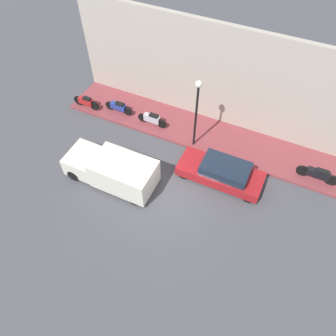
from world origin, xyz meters
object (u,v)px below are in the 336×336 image
parked_car (222,172)px  streetlamp (197,104)px  motorcycle_black (318,174)px  scooter_silver (152,119)px  motorcycle_red (86,102)px  motorcycle_blue (119,107)px  delivery_van (112,170)px

parked_car → streetlamp: (1.61, 2.20, 2.50)m
motorcycle_black → streetlamp: bearing=93.0°
scooter_silver → motorcycle_red: size_ratio=1.04×
streetlamp → motorcycle_blue: bearing=84.0°
parked_car → streetlamp: 3.70m
parked_car → motorcycle_blue: parked_car is taller
motorcycle_black → motorcycle_blue: size_ratio=1.16×
parked_car → streetlamp: bearing=53.7°
parked_car → streetlamp: size_ratio=1.02×
delivery_van → motorcycle_blue: size_ratio=2.59×
streetlamp → motorcycle_red: bearing=89.2°
streetlamp → scooter_silver: bearing=81.2°
motorcycle_blue → motorcycle_red: (-0.45, 2.06, 0.02)m
motorcycle_blue → motorcycle_red: motorcycle_red is taller
motorcycle_black → scooter_silver: size_ratio=1.16×
parked_car → motorcycle_black: parked_car is taller
motorcycle_blue → delivery_van: bearing=-152.9°
motorcycle_blue → scooter_silver: size_ratio=1.00×
delivery_van → motorcycle_blue: bearing=27.1°
motorcycle_blue → motorcycle_black: bearing=-91.0°
delivery_van → scooter_silver: bearing=-0.2°
parked_car → motorcycle_black: (1.96, -4.51, 0.01)m
delivery_van → streetlamp: (4.02, -2.87, 2.23)m
scooter_silver → motorcycle_blue: bearing=87.4°
parked_car → streetlamp: streetlamp is taller
motorcycle_red → parked_car: bearing=-100.2°
parked_car → motorcycle_blue: (2.16, 7.41, -0.04)m
delivery_van → parked_car: bearing=-64.6°
parked_car → delivery_van: (-2.41, 5.07, 0.26)m
parked_car → motorcycle_blue: size_ratio=2.39×
motorcycle_blue → scooter_silver: bearing=-92.6°
motorcycle_blue → streetlamp: streetlamp is taller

